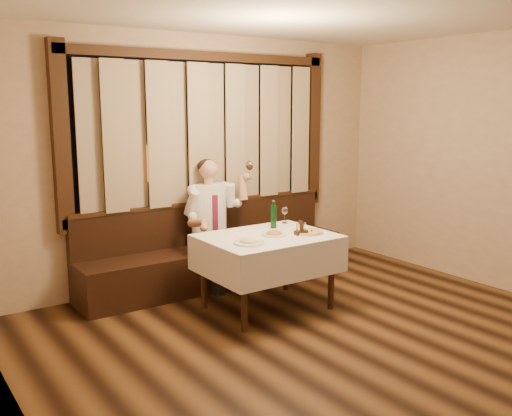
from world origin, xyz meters
TOP-DOWN VIEW (x-y plane):
  - room at (-0.00, 0.97)m, footprint 5.01×6.01m
  - banquette at (0.00, 2.72)m, footprint 3.20×0.61m
  - dining_table at (0.00, 1.70)m, footprint 1.27×0.97m
  - pizza at (0.39, 1.54)m, footprint 0.31×0.31m
  - pasta_red at (0.05, 1.67)m, footprint 0.25×0.25m
  - pasta_cream at (-0.34, 1.53)m, footprint 0.29×0.29m
  - green_bottle at (0.25, 1.94)m, footprint 0.06×0.06m
  - table_wine_glass at (0.49, 2.06)m, footprint 0.07×0.07m
  - cruet_caddy at (0.29, 1.53)m, footprint 0.13×0.07m
  - seated_man at (-0.07, 2.63)m, footprint 0.79×0.59m

SIDE VIEW (x-z plane):
  - banquette at x=0.00m, z-range -0.16..0.78m
  - dining_table at x=0.00m, z-range 0.27..1.03m
  - pizza at x=0.39m, z-range 0.75..0.79m
  - pasta_red at x=0.05m, z-range 0.75..0.83m
  - pasta_cream at x=-0.34m, z-range 0.75..0.85m
  - cruet_caddy at x=0.29m, z-range 0.74..0.88m
  - seated_man at x=-0.07m, z-range 0.11..1.55m
  - green_bottle at x=0.25m, z-range 0.73..1.03m
  - table_wine_glass at x=0.49m, z-range 0.80..0.98m
  - room at x=0.00m, z-range 0.09..2.91m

